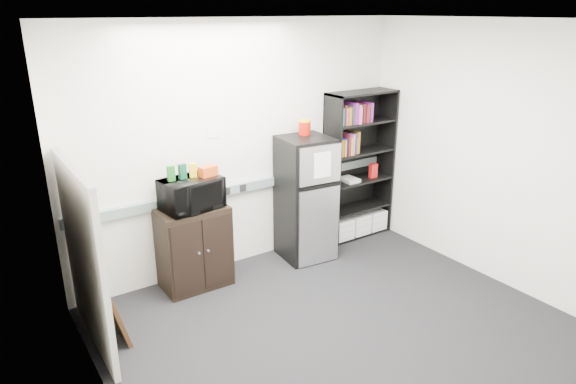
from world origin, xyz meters
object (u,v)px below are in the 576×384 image
object	(u,v)px
bookshelf	(359,167)
microwave	(191,194)
cubicle_partition	(85,259)
refrigerator	(305,199)
cabinet	(194,247)

from	to	relation	value
bookshelf	microwave	size ratio (longest dim) A/B	3.21
microwave	cubicle_partition	bearing A→B (deg)	-168.85
bookshelf	refrigerator	bearing A→B (deg)	-171.10
cubicle_partition	microwave	world-z (taller)	cubicle_partition
bookshelf	refrigerator	size ratio (longest dim) A/B	1.28
microwave	refrigerator	bearing A→B (deg)	-10.96
cubicle_partition	bookshelf	bearing A→B (deg)	8.06
cubicle_partition	cabinet	distance (m)	1.28
cabinet	refrigerator	distance (m)	1.39
refrigerator	cabinet	bearing A→B (deg)	-178.10
bookshelf	refrigerator	world-z (taller)	bookshelf
cubicle_partition	microwave	bearing A→B (deg)	19.39
cubicle_partition	refrigerator	distance (m)	2.53
cabinet	microwave	bearing A→B (deg)	-90.00
cabinet	cubicle_partition	bearing A→B (deg)	-159.91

